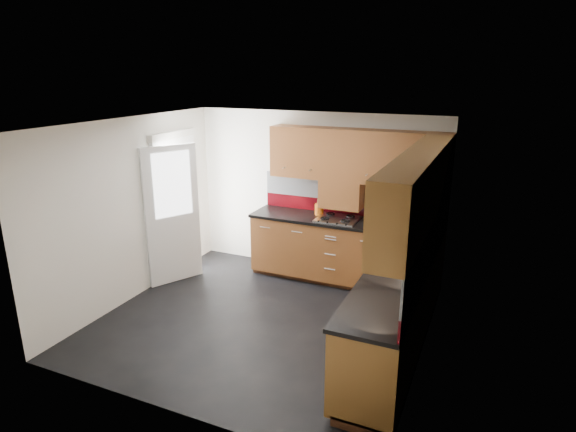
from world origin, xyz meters
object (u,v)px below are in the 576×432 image
at_px(gas_hob, 337,219).
at_px(food_processor, 415,242).
at_px(utensil_pot, 319,208).
at_px(toaster, 384,218).

bearing_deg(gas_hob, food_processor, -34.12).
bearing_deg(gas_hob, utensil_pot, 156.39).
xyz_separation_m(gas_hob, food_processor, (1.20, -0.82, 0.11)).
xyz_separation_m(gas_hob, utensil_pot, (-0.32, 0.14, 0.09)).
distance_m(toaster, food_processor, 1.09).
relative_size(gas_hob, toaster, 2.20).
height_order(utensil_pot, toaster, utensil_pot).
bearing_deg(utensil_pot, food_processor, -32.07).
bearing_deg(food_processor, utensil_pot, 147.93).
distance_m(utensil_pot, toaster, 0.96).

